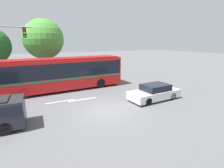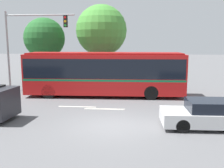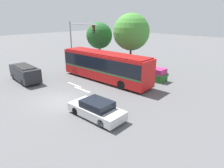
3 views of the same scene
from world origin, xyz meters
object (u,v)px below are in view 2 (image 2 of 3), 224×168
at_px(sedan_foreground, 209,115).
at_px(street_tree_left, 44,38).
at_px(city_bus, 104,72).
at_px(traffic_light_pole, 25,38).
at_px(street_tree_centre, 101,30).

bearing_deg(sedan_foreground, street_tree_left, -46.00).
bearing_deg(city_bus, street_tree_left, -41.13).
bearing_deg(city_bus, traffic_light_pole, -13.09).
xyz_separation_m(city_bus, street_tree_left, (-6.39, 5.24, 2.50)).
relative_size(city_bus, street_tree_centre, 1.56).
bearing_deg(street_tree_centre, sedan_foreground, -61.64).
bearing_deg(traffic_light_pole, city_bus, -11.28).
distance_m(sedan_foreground, street_tree_centre, 15.12).
height_order(sedan_foreground, street_tree_left, street_tree_left).
height_order(sedan_foreground, traffic_light_pole, traffic_light_pole).
bearing_deg(street_tree_centre, city_bus, -80.47).
bearing_deg(sedan_foreground, city_bus, -50.56).
xyz_separation_m(sedan_foreground, traffic_light_pole, (-12.45, 7.99, 3.68)).
height_order(city_bus, traffic_light_pole, traffic_light_pole).
xyz_separation_m(sedan_foreground, street_tree_left, (-12.24, 11.91, 3.72)).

